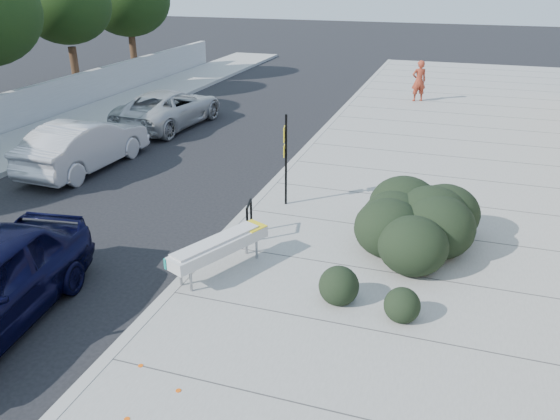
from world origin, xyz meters
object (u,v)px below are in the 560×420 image
at_px(suv_silver, 170,108).
at_px(pedestrian, 419,81).
at_px(bike_rack, 249,217).
at_px(wagon_silver, 85,145).
at_px(sign_post, 285,154).
at_px(bench, 220,247).

distance_m(suv_silver, pedestrian, 11.23).
distance_m(bike_rack, wagon_silver, 7.31).
bearing_deg(bike_rack, sign_post, 73.27).
height_order(bike_rack, pedestrian, pedestrian).
bearing_deg(pedestrian, wagon_silver, 28.37).
xyz_separation_m(bike_rack, sign_post, (0.19, 2.06, 0.84)).
height_order(sign_post, pedestrian, sign_post).
distance_m(bench, pedestrian, 17.06).
height_order(suv_silver, pedestrian, pedestrian).
bearing_deg(sign_post, bike_rack, -107.20).
relative_size(sign_post, wagon_silver, 0.51).
bearing_deg(sign_post, wagon_silver, 158.90).
bearing_deg(pedestrian, bike_rack, 56.01).
bearing_deg(bike_rack, bench, -101.65).
bearing_deg(suv_silver, sign_post, 141.10).
relative_size(bike_rack, sign_post, 0.36).
bearing_deg(sign_post, bench, -104.98).
bearing_deg(wagon_silver, suv_silver, -87.94).
distance_m(bench, bike_rack, 1.60).
height_order(sign_post, wagon_silver, sign_post).
xyz_separation_m(bench, sign_post, (0.19, 3.65, 0.79)).
bearing_deg(pedestrian, bench, 56.79).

